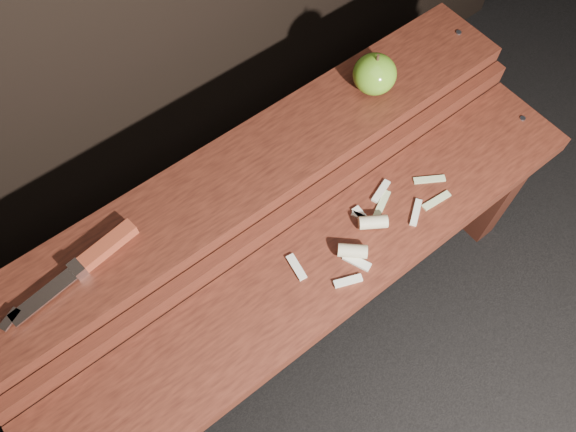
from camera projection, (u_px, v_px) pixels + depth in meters
ground at (302, 316)px, 1.44m from camera, size 60.00×60.00×0.00m
bench_front_tier at (326, 282)px, 1.11m from camera, size 1.20×0.20×0.42m
bench_rear_tier at (256, 188)px, 1.14m from camera, size 1.20×0.21×0.50m
apple at (375, 74)px, 1.12m from camera, size 0.09×0.09×0.09m
knife at (92, 258)px, 0.96m from camera, size 0.27×0.06×0.02m
apple_scraps at (367, 232)px, 1.07m from camera, size 0.38×0.14×0.03m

